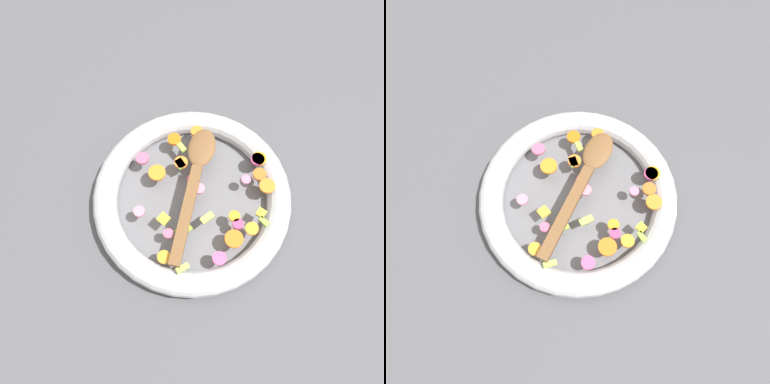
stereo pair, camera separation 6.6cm
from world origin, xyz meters
The scene contains 4 objects.
ground_plane centered at (0.00, 0.00, 0.00)m, with size 4.00×4.00×0.00m, color #4C4C51.
skillet centered at (0.00, 0.00, 0.02)m, with size 0.41×0.41×0.05m.
chopped_vegetables centered at (0.00, 0.03, 0.05)m, with size 0.32×0.29×0.01m.
wooden_spoon centered at (-0.03, 0.01, 0.06)m, with size 0.30×0.11×0.01m.
Camera 2 is at (0.28, 0.06, 0.75)m, focal length 35.00 mm.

